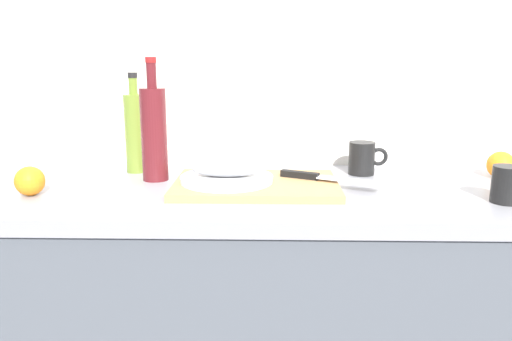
# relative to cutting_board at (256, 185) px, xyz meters

# --- Properties ---
(back_wall) EXTENTS (3.20, 0.05, 2.50)m
(back_wall) POSITION_rel_cutting_board_xyz_m (-0.19, 0.33, 0.34)
(back_wall) COLOR white
(back_wall) RESTS_ON ground_plane
(kitchen_counter) EXTENTS (2.00, 0.60, 0.90)m
(kitchen_counter) POSITION_rel_cutting_board_xyz_m (-0.19, 0.01, -0.46)
(kitchen_counter) COLOR #4C5159
(kitchen_counter) RESTS_ON ground_plane
(cutting_board) EXTENTS (0.44, 0.30, 0.02)m
(cutting_board) POSITION_rel_cutting_board_xyz_m (0.00, 0.00, 0.00)
(cutting_board) COLOR tan
(cutting_board) RESTS_ON kitchen_counter
(white_plate) EXTENTS (0.25, 0.25, 0.01)m
(white_plate) POSITION_rel_cutting_board_xyz_m (-0.08, -0.00, 0.02)
(white_plate) COLOR white
(white_plate) RESTS_ON cutting_board
(fish_fillet) EXTENTS (0.19, 0.08, 0.04)m
(fish_fillet) POSITION_rel_cutting_board_xyz_m (-0.08, -0.00, 0.04)
(fish_fillet) COLOR gray
(fish_fillet) RESTS_ON white_plate
(chef_knife) EXTENTS (0.27, 0.15, 0.02)m
(chef_knife) POSITION_rel_cutting_board_xyz_m (0.17, 0.02, 0.02)
(chef_knife) COLOR silver
(chef_knife) RESTS_ON cutting_board
(olive_oil_bottle) EXTENTS (0.06, 0.06, 0.31)m
(olive_oil_bottle) POSITION_rel_cutting_board_xyz_m (-0.38, 0.20, 0.12)
(olive_oil_bottle) COLOR olive
(olive_oil_bottle) RESTS_ON kitchen_counter
(wine_bottle) EXTENTS (0.07, 0.07, 0.35)m
(wine_bottle) POSITION_rel_cutting_board_xyz_m (-0.29, 0.09, 0.13)
(wine_bottle) COLOR #59191E
(wine_bottle) RESTS_ON kitchen_counter
(coffee_mug_0) EXTENTS (0.11, 0.07, 0.09)m
(coffee_mug_0) POSITION_rel_cutting_board_xyz_m (0.62, -0.12, 0.04)
(coffee_mug_0) COLOR black
(coffee_mug_0) RESTS_ON kitchen_counter
(coffee_mug_1) EXTENTS (0.12, 0.08, 0.10)m
(coffee_mug_1) POSITION_rel_cutting_board_xyz_m (0.32, 0.18, 0.04)
(coffee_mug_1) COLOR black
(coffee_mug_1) RESTS_ON kitchen_counter
(orange_0) EXTENTS (0.08, 0.08, 0.08)m
(orange_0) POSITION_rel_cutting_board_xyz_m (-0.58, -0.08, 0.03)
(orange_0) COLOR orange
(orange_0) RESTS_ON kitchen_counter
(orange_1) EXTENTS (0.08, 0.08, 0.08)m
(orange_1) POSITION_rel_cutting_board_xyz_m (0.72, 0.14, 0.03)
(orange_1) COLOR orange
(orange_1) RESTS_ON kitchen_counter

